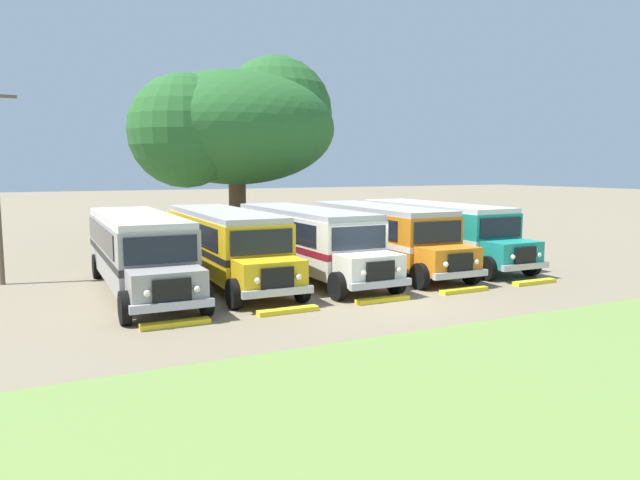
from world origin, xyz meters
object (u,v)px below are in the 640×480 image
Objects in this scene: parked_bus_slot_1 at (225,242)px; parked_bus_slot_2 at (307,238)px; broad_shade_tree at (236,125)px; parked_bus_slot_3 at (380,233)px; parked_bus_slot_4 at (437,229)px; parked_bus_slot_0 at (139,248)px.

parked_bus_slot_1 is 3.47m from parked_bus_slot_2.
broad_shade_tree reaches higher than parked_bus_slot_1.
parked_bus_slot_2 is at bearing 84.94° from parked_bus_slot_1.
broad_shade_tree reaches higher than parked_bus_slot_3.
parked_bus_slot_3 and parked_bus_slot_4 have the same top height.
parked_bus_slot_1 is at bearing -110.48° from broad_shade_tree.
parked_bus_slot_1 is 1.00× the size of parked_bus_slot_2.
parked_bus_slot_2 is 1.00× the size of parked_bus_slot_4.
broad_shade_tree is at bearing -154.64° from parked_bus_slot_4.
parked_bus_slot_3 is at bearing -85.14° from parked_bus_slot_4.
parked_bus_slot_3 is at bearing 92.14° from parked_bus_slot_0.
parked_bus_slot_3 is at bearing 93.04° from parked_bus_slot_2.
parked_bus_slot_0 is 1.00× the size of parked_bus_slot_3.
parked_bus_slot_4 is at bearing -64.77° from broad_shade_tree.
parked_bus_slot_2 is 1.00× the size of parked_bus_slot_3.
parked_bus_slot_0 is 3.48m from parked_bus_slot_1.
parked_bus_slot_2 is at bearing -85.69° from parked_bus_slot_4.
parked_bus_slot_2 is 14.28m from broad_shade_tree.
parked_bus_slot_2 is 7.23m from parked_bus_slot_4.
parked_bus_slot_0 is 1.00× the size of parked_bus_slot_2.
parked_bus_slot_4 is (10.66, 0.17, 0.00)m from parked_bus_slot_1.
parked_bus_slot_0 is at bearing -87.46° from parked_bus_slot_4.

